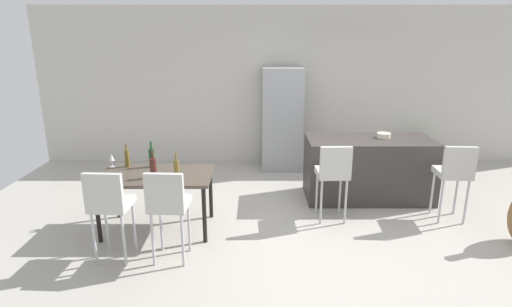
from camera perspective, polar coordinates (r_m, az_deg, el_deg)
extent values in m
plane|color=#ADA89E|center=(5.66, 9.39, -8.82)|extent=(10.00, 10.00, 0.00)
cube|color=beige|center=(7.81, 6.75, 9.32)|extent=(10.00, 0.12, 2.90)
cube|color=#383330|center=(6.31, 15.29, -2.05)|extent=(1.84, 0.84, 0.92)
cube|color=beige|center=(5.41, 10.47, -2.67)|extent=(0.41, 0.41, 0.08)
cube|color=beige|center=(5.19, 10.99, -0.98)|extent=(0.40, 0.07, 0.36)
cylinder|color=#B2B2B7|center=(5.65, 8.35, -5.48)|extent=(0.03, 0.03, 0.61)
cylinder|color=#B2B2B7|center=(5.71, 11.52, -5.39)|extent=(0.03, 0.03, 0.61)
cylinder|color=#B2B2B7|center=(5.36, 8.96, -6.75)|extent=(0.03, 0.03, 0.61)
cylinder|color=#B2B2B7|center=(5.43, 12.30, -6.63)|extent=(0.03, 0.03, 0.61)
cube|color=beige|center=(5.91, 25.64, -2.43)|extent=(0.42, 0.42, 0.08)
cube|color=beige|center=(5.70, 26.53, -0.88)|extent=(0.40, 0.08, 0.36)
cylinder|color=#B2B2B7|center=(6.10, 23.30, -5.02)|extent=(0.03, 0.03, 0.61)
cylinder|color=#B2B2B7|center=(6.22, 26.08, -4.98)|extent=(0.03, 0.03, 0.61)
cylinder|color=#B2B2B7|center=(5.82, 24.33, -6.15)|extent=(0.03, 0.03, 0.61)
cylinder|color=#B2B2B7|center=(5.95, 27.23, -6.07)|extent=(0.03, 0.03, 0.61)
cube|color=#4C4238|center=(5.16, -14.02, -3.03)|extent=(1.37, 0.81, 0.04)
cylinder|color=black|center=(5.77, -19.06, -5.28)|extent=(0.05, 0.05, 0.70)
cylinder|color=black|center=(5.50, -6.53, -5.53)|extent=(0.05, 0.05, 0.70)
cylinder|color=black|center=(5.17, -21.46, -8.06)|extent=(0.05, 0.05, 0.70)
cylinder|color=black|center=(4.87, -7.41, -8.56)|extent=(0.05, 0.05, 0.70)
cube|color=beige|center=(4.64, -19.72, -6.66)|extent=(0.42, 0.42, 0.08)
cube|color=beige|center=(4.42, -20.82, -4.87)|extent=(0.40, 0.08, 0.36)
cylinder|color=#B2B2B7|center=(4.97, -20.37, -9.52)|extent=(0.03, 0.03, 0.61)
cylinder|color=#B2B2B7|center=(4.86, -16.85, -9.80)|extent=(0.03, 0.03, 0.61)
cylinder|color=#B2B2B7|center=(4.71, -21.89, -11.16)|extent=(0.03, 0.03, 0.61)
cylinder|color=#B2B2B7|center=(4.59, -18.19, -11.52)|extent=(0.03, 0.03, 0.61)
cube|color=beige|center=(4.47, -12.18, -6.91)|extent=(0.42, 0.42, 0.08)
cube|color=beige|center=(4.24, -12.94, -5.07)|extent=(0.40, 0.08, 0.36)
cylinder|color=#B2B2B7|center=(4.80, -13.32, -9.86)|extent=(0.03, 0.03, 0.61)
cylinder|color=#B2B2B7|center=(4.72, -9.53, -10.08)|extent=(0.03, 0.03, 0.61)
cylinder|color=#B2B2B7|center=(4.52, -14.44, -11.62)|extent=(0.03, 0.03, 0.61)
cylinder|color=#B2B2B7|center=(4.44, -10.40, -11.90)|extent=(0.03, 0.03, 0.61)
cylinder|color=#194723|center=(5.41, -14.56, -0.61)|extent=(0.07, 0.07, 0.24)
cylinder|color=#194723|center=(5.36, -14.69, 1.14)|extent=(0.03, 0.03, 0.10)
cylinder|color=brown|center=(5.50, -17.78, -0.68)|extent=(0.06, 0.06, 0.22)
cylinder|color=brown|center=(5.46, -17.92, 0.90)|extent=(0.02, 0.02, 0.09)
cylinder|color=#471E19|center=(4.99, -14.37, -2.03)|extent=(0.08, 0.08, 0.24)
cylinder|color=#471E19|center=(4.94, -14.50, -0.19)|extent=(0.03, 0.03, 0.10)
cylinder|color=brown|center=(4.82, -11.22, -2.39)|extent=(0.06, 0.06, 0.25)
cylinder|color=brown|center=(4.77, -11.33, -0.42)|extent=(0.02, 0.02, 0.09)
cylinder|color=silver|center=(5.58, -19.63, -1.78)|extent=(0.06, 0.06, 0.00)
cylinder|color=silver|center=(5.57, -19.67, -1.37)|extent=(0.01, 0.01, 0.08)
cone|color=silver|center=(5.55, -19.76, -0.53)|extent=(0.07, 0.07, 0.09)
cube|color=#939699|center=(7.41, 3.49, 4.89)|extent=(0.72, 0.68, 1.84)
cylinder|color=beige|center=(6.31, 17.30, 2.46)|extent=(0.20, 0.20, 0.07)
cylinder|color=#996B4C|center=(8.18, 21.66, -1.03)|extent=(0.24, 0.24, 0.22)
sphere|color=#2D6B33|center=(8.10, 21.87, 0.91)|extent=(0.39, 0.39, 0.39)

